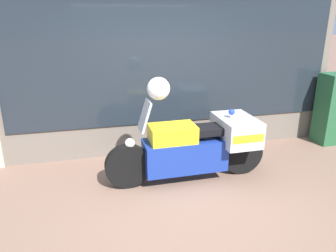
{
  "coord_description": "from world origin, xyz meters",
  "views": [
    {
      "loc": [
        -1.05,
        -3.51,
        2.35
      ],
      "look_at": [
        0.12,
        1.18,
        0.69
      ],
      "focal_mm": 35.0,
      "sensor_mm": 36.0,
      "label": 1
    }
  ],
  "objects": [
    {
      "name": "window_display",
      "position": [
        0.39,
        2.03,
        0.47
      ],
      "size": [
        5.38,
        0.3,
        1.99
      ],
      "color": "slate",
      "rests_on": "ground"
    },
    {
      "name": "shop_building",
      "position": [
        -0.44,
        2.0,
        1.93
      ],
      "size": [
        6.77,
        0.55,
        3.85
      ],
      "color": "#6B6056",
      "rests_on": "ground"
    },
    {
      "name": "ground_plane",
      "position": [
        0.0,
        0.0,
        0.0
      ],
      "size": [
        60.0,
        60.0,
        0.0
      ],
      "primitive_type": "plane",
      "color": "#7A5B4C"
    },
    {
      "name": "paramedic_motorcycle",
      "position": [
        0.47,
        0.68,
        0.54
      ],
      "size": [
        2.4,
        0.8,
        1.25
      ],
      "rotation": [
        0.0,
        0.0,
        3.15
      ],
      "color": "black",
      "rests_on": "ground"
    },
    {
      "name": "white_helmet",
      "position": [
        -0.14,
        0.67,
        1.41
      ],
      "size": [
        0.31,
        0.31,
        0.31
      ],
      "primitive_type": "sphere",
      "color": "white",
      "rests_on": "paramedic_motorcycle"
    }
  ]
}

